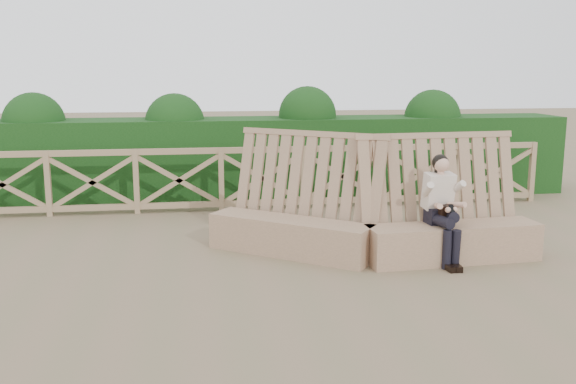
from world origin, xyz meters
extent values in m
plane|color=brown|center=(0.00, 0.00, 0.00)|extent=(60.00, 60.00, 0.00)
cube|color=#7E5F48|center=(0.07, 0.71, 0.24)|extent=(2.08, 1.74, 0.48)
cube|color=#7E5F48|center=(0.24, 0.93, 0.81)|extent=(2.06, 1.71, 1.59)
cube|color=#7E5F48|center=(2.08, 0.12, 0.24)|extent=(2.26, 0.65, 0.48)
cube|color=#7E5F48|center=(2.06, 0.38, 0.81)|extent=(2.26, 0.60, 1.59)
cube|color=black|center=(1.92, 0.20, 0.58)|extent=(0.36, 0.28, 0.20)
cube|color=beige|center=(1.91, 0.24, 0.89)|extent=(0.40, 0.31, 0.48)
sphere|color=tan|center=(1.92, 0.20, 1.24)|extent=(0.21, 0.21, 0.19)
sphere|color=black|center=(1.91, 0.23, 1.26)|extent=(0.24, 0.24, 0.21)
cylinder|color=black|center=(1.86, 0.00, 0.56)|extent=(0.19, 0.44, 0.14)
cylinder|color=black|center=(2.00, 0.03, 0.63)|extent=(0.19, 0.44, 0.15)
cylinder|color=black|center=(1.87, -0.21, 0.24)|extent=(0.12, 0.12, 0.48)
cylinder|color=black|center=(1.99, -0.21, 0.24)|extent=(0.12, 0.12, 0.48)
cube|color=black|center=(1.88, -0.29, 0.04)|extent=(0.11, 0.23, 0.07)
cube|color=black|center=(1.98, -0.29, 0.04)|extent=(0.11, 0.23, 0.07)
cube|color=black|center=(1.96, 0.03, 0.67)|extent=(0.22, 0.14, 0.14)
cube|color=black|center=(1.96, -0.11, 0.73)|extent=(0.07, 0.09, 0.11)
cube|color=#866F4E|center=(0.00, 3.50, 1.05)|extent=(10.10, 0.07, 0.10)
cube|color=#866F4E|center=(0.00, 3.50, 0.12)|extent=(10.10, 0.07, 0.10)
cube|color=black|center=(0.00, 4.70, 0.75)|extent=(12.00, 1.20, 1.50)
camera|label=1|loc=(-1.15, -7.41, 2.42)|focal=40.00mm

